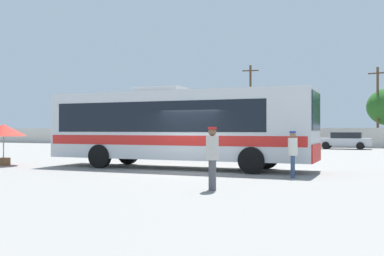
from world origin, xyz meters
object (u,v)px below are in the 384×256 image
object	(u,v)px
vendor_umbrella_secondary_red	(4,131)
parked_car_third_red	(275,140)
coach_bus_silver_red	(175,125)
utility_pole_near	(250,103)
passenger_waiting_on_apron	(212,154)
utility_pole_far	(378,105)
parked_car_leftmost_red	(148,138)
attendant_by_bus_door	(293,151)
parked_car_rightmost_silver	(345,140)
roadside_tree_midleft	(222,108)
parked_car_second_dark_blue	(202,139)
roadside_tree_left	(165,106)

from	to	relation	value
vendor_umbrella_secondary_red	parked_car_third_red	bearing A→B (deg)	73.68
coach_bus_silver_red	utility_pole_near	size ratio (longest dim) A/B	1.34
passenger_waiting_on_apron	utility_pole_far	xyz separation A→B (m)	(3.61, 36.52, 3.10)
passenger_waiting_on_apron	utility_pole_near	distance (m)	38.47
parked_car_leftmost_red	parked_car_third_red	size ratio (longest dim) A/B	0.95
attendant_by_bus_door	parked_car_rightmost_silver	size ratio (longest dim) A/B	0.36
attendant_by_bus_door	parked_car_leftmost_red	distance (m)	31.23
roadside_tree_midleft	parked_car_rightmost_silver	bearing A→B (deg)	-29.07
coach_bus_silver_red	parked_car_rightmost_silver	size ratio (longest dim) A/B	2.62
attendant_by_bus_door	utility_pole_near	size ratio (longest dim) A/B	0.19
vendor_umbrella_secondary_red	parked_car_third_red	world-z (taller)	vendor_umbrella_secondary_red
parked_car_second_dark_blue	parked_car_third_red	world-z (taller)	parked_car_second_dark_blue
parked_car_rightmost_silver	parked_car_third_red	bearing A→B (deg)	-177.18
attendant_by_bus_door	parked_car_leftmost_red	bearing A→B (deg)	128.17
parked_car_rightmost_silver	vendor_umbrella_secondary_red	bearing A→B (deg)	-117.81
attendant_by_bus_door	parked_car_second_dark_blue	distance (m)	28.74
passenger_waiting_on_apron	attendant_by_bus_door	bearing A→B (deg)	70.80
parked_car_leftmost_red	coach_bus_silver_red	bearing A→B (deg)	-58.62
passenger_waiting_on_apron	parked_car_leftmost_red	distance (m)	33.82
parked_car_second_dark_blue	utility_pole_far	world-z (taller)	utility_pole_far
passenger_waiting_on_apron	roadside_tree_midleft	xyz separation A→B (m)	(-13.07, 37.47, 3.13)
passenger_waiting_on_apron	vendor_umbrella_secondary_red	distance (m)	13.03
attendant_by_bus_door	roadside_tree_left	distance (m)	39.79
parked_car_leftmost_red	roadside_tree_left	size ratio (longest dim) A/B	0.66
parked_car_third_red	roadside_tree_left	world-z (taller)	roadside_tree_left
parked_car_leftmost_red	parked_car_rightmost_silver	distance (m)	18.93
utility_pole_far	roadside_tree_midleft	world-z (taller)	utility_pole_far
attendant_by_bus_door	utility_pole_far	bearing A→B (deg)	86.19
attendant_by_bus_door	parked_car_second_dark_blue	bearing A→B (deg)	118.38
roadside_tree_left	utility_pole_far	bearing A→B (deg)	-1.99
passenger_waiting_on_apron	roadside_tree_midleft	world-z (taller)	roadside_tree_midleft
passenger_waiting_on_apron	roadside_tree_left	world-z (taller)	roadside_tree_left
passenger_waiting_on_apron	roadside_tree_midleft	size ratio (longest dim) A/B	0.29
attendant_by_bus_door	parked_car_third_red	xyz separation A→B (m)	(-6.41, 25.15, -0.16)
parked_car_third_red	utility_pole_near	size ratio (longest dim) A/B	0.51
utility_pole_far	passenger_waiting_on_apron	bearing A→B (deg)	-95.65
vendor_umbrella_secondary_red	roadside_tree_midleft	world-z (taller)	roadside_tree_midleft
coach_bus_silver_red	roadside_tree_midleft	world-z (taller)	roadside_tree_midleft
passenger_waiting_on_apron	utility_pole_far	size ratio (longest dim) A/B	0.23
attendant_by_bus_door	vendor_umbrella_secondary_red	size ratio (longest dim) A/B	0.79
parked_car_leftmost_red	parked_car_second_dark_blue	size ratio (longest dim) A/B	1.00
attendant_by_bus_door	passenger_waiting_on_apron	xyz separation A→B (m)	(-1.45, -4.17, 0.07)
utility_pole_near	parked_car_second_dark_blue	bearing A→B (deg)	-109.37
utility_pole_far	roadside_tree_left	size ratio (longest dim) A/B	1.20
attendant_by_bus_door	passenger_waiting_on_apron	world-z (taller)	passenger_waiting_on_apron
parked_car_leftmost_red	roadside_tree_midleft	world-z (taller)	roadside_tree_midleft
vendor_umbrella_secondary_red	utility_pole_far	bearing A→B (deg)	63.74
attendant_by_bus_door	passenger_waiting_on_apron	size ratio (longest dim) A/B	0.93
passenger_waiting_on_apron	parked_car_leftmost_red	xyz separation A→B (m)	(-17.85, 28.73, -0.22)
parked_car_leftmost_red	utility_pole_far	size ratio (longest dim) A/B	0.55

